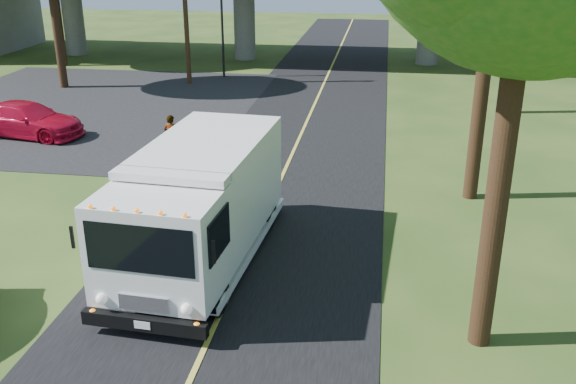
% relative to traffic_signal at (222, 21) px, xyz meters
% --- Properties ---
extents(ground, '(120.00, 120.00, 0.00)m').
position_rel_traffic_signal_xyz_m(ground, '(6.00, -26.00, -3.20)').
color(ground, '#284217').
rests_on(ground, ground).
extents(road, '(7.00, 90.00, 0.02)m').
position_rel_traffic_signal_xyz_m(road, '(6.00, -16.00, -3.19)').
color(road, black).
rests_on(road, ground).
extents(parking_lot, '(16.00, 18.00, 0.01)m').
position_rel_traffic_signal_xyz_m(parking_lot, '(-5.00, -8.00, -3.19)').
color(parking_lot, black).
rests_on(parking_lot, ground).
extents(lane_line, '(0.12, 90.00, 0.01)m').
position_rel_traffic_signal_xyz_m(lane_line, '(6.00, -16.00, -3.17)').
color(lane_line, gold).
rests_on(lane_line, road).
extents(traffic_signal, '(0.18, 0.22, 5.20)m').
position_rel_traffic_signal_xyz_m(traffic_signal, '(0.00, 0.00, 0.00)').
color(traffic_signal, black).
rests_on(traffic_signal, ground).
extents(step_van, '(3.14, 7.38, 3.03)m').
position_rel_traffic_signal_xyz_m(step_van, '(4.97, -22.50, -1.55)').
color(step_van, white).
rests_on(step_van, ground).
extents(red_sedan, '(5.00, 2.64, 1.38)m').
position_rel_traffic_signal_xyz_m(red_sedan, '(-5.14, -12.81, -2.51)').
color(red_sedan, '#B70B28').
rests_on(red_sedan, ground).
extents(pedestrian, '(0.65, 0.48, 1.64)m').
position_rel_traffic_signal_xyz_m(pedestrian, '(1.61, -14.60, -2.38)').
color(pedestrian, gray).
rests_on(pedestrian, ground).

